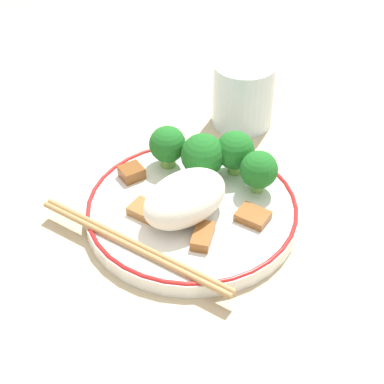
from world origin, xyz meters
name	(u,v)px	position (x,y,z in m)	size (l,w,h in m)	color
ground_plane	(192,217)	(0.00, 0.00, 0.00)	(3.00, 3.00, 0.00)	#C6B28E
plate	(192,210)	(0.00, 0.00, 0.01)	(0.23, 0.23, 0.02)	white
rice_mound	(185,198)	(-0.02, -0.01, 0.04)	(0.10, 0.06, 0.05)	white
broccoli_back_left	(259,170)	(0.07, -0.03, 0.05)	(0.04, 0.04, 0.05)	#72AD4C
broccoli_back_center	(235,151)	(0.08, 0.01, 0.05)	(0.04, 0.04, 0.05)	#72AD4C
broccoli_back_right	(203,156)	(0.04, 0.03, 0.05)	(0.05, 0.05, 0.05)	#72AD4C
broccoli_mid_left	(168,145)	(0.03, 0.07, 0.05)	(0.04, 0.04, 0.05)	#72AD4C
meat_near_front	(181,192)	(0.00, 0.02, 0.02)	(0.03, 0.03, 0.01)	#995B28
meat_near_left	(203,236)	(-0.03, -0.05, 0.02)	(0.04, 0.04, 0.01)	brown
meat_near_right	(132,172)	(-0.02, 0.08, 0.02)	(0.03, 0.03, 0.01)	brown
meat_near_back	(147,211)	(-0.05, 0.02, 0.02)	(0.03, 0.04, 0.01)	#9E6633
meat_on_rice_edge	(253,216)	(0.03, -0.06, 0.02)	(0.03, 0.04, 0.01)	brown
chopsticks	(133,245)	(-0.09, -0.01, 0.02)	(0.07, 0.23, 0.01)	#AD8451
drinking_glass	(243,94)	(0.18, 0.09, 0.04)	(0.08, 0.08, 0.09)	silver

